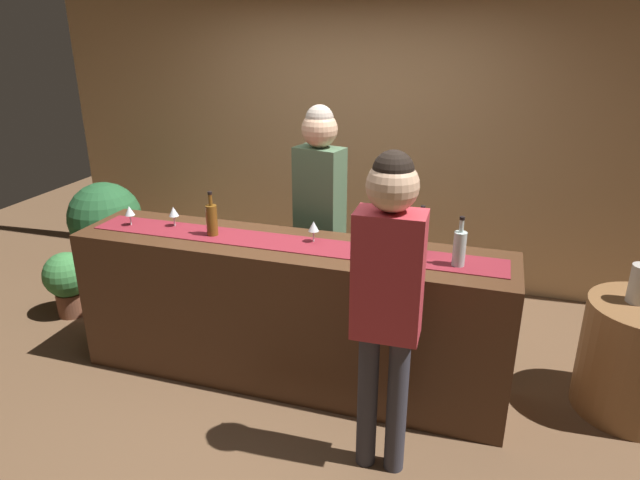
{
  "coord_description": "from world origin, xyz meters",
  "views": [
    {
      "loc": [
        1.21,
        -3.11,
        2.32
      ],
      "look_at": [
        0.22,
        0.0,
        1.05
      ],
      "focal_mm": 31.44,
      "sensor_mm": 36.0,
      "label": 1
    }
  ],
  "objects_px": {
    "wine_glass_near_customer": "(314,227)",
    "wine_glass_mid_counter": "(130,211)",
    "wine_bottle_amber": "(212,219)",
    "customer_sipping": "(388,284)",
    "potted_plant_small": "(67,280)",
    "wine_bottle_clear": "(459,248)",
    "wine_bottle_green": "(421,236)",
    "bartender": "(320,199)",
    "potted_plant_tall": "(106,226)",
    "round_side_table": "(637,359)",
    "wine_glass_far_end": "(174,212)"
  },
  "relations": [
    {
      "from": "round_side_table",
      "to": "potted_plant_tall",
      "type": "bearing_deg",
      "value": 171.77
    },
    {
      "from": "wine_bottle_green",
      "to": "round_side_table",
      "type": "distance_m",
      "value": 1.56
    },
    {
      "from": "wine_bottle_clear",
      "to": "round_side_table",
      "type": "height_order",
      "value": "wine_bottle_clear"
    },
    {
      "from": "wine_bottle_amber",
      "to": "wine_glass_mid_counter",
      "type": "relative_size",
      "value": 2.1
    },
    {
      "from": "wine_bottle_amber",
      "to": "round_side_table",
      "type": "height_order",
      "value": "wine_bottle_amber"
    },
    {
      "from": "wine_bottle_amber",
      "to": "round_side_table",
      "type": "xyz_separation_m",
      "value": [
        2.71,
        0.34,
        -0.75
      ]
    },
    {
      "from": "wine_glass_mid_counter",
      "to": "bartender",
      "type": "distance_m",
      "value": 1.33
    },
    {
      "from": "wine_bottle_amber",
      "to": "round_side_table",
      "type": "distance_m",
      "value": 2.83
    },
    {
      "from": "wine_glass_mid_counter",
      "to": "round_side_table",
      "type": "bearing_deg",
      "value": 5.78
    },
    {
      "from": "wine_glass_near_customer",
      "to": "wine_glass_mid_counter",
      "type": "bearing_deg",
      "value": -176.33
    },
    {
      "from": "round_side_table",
      "to": "potted_plant_small",
      "type": "bearing_deg",
      "value": -179.5
    },
    {
      "from": "wine_bottle_clear",
      "to": "potted_plant_small",
      "type": "relative_size",
      "value": 0.54
    },
    {
      "from": "customer_sipping",
      "to": "round_side_table",
      "type": "distance_m",
      "value": 1.87
    },
    {
      "from": "wine_bottle_green",
      "to": "wine_glass_far_end",
      "type": "xyz_separation_m",
      "value": [
        -1.69,
        -0.04,
        -0.01
      ]
    },
    {
      "from": "wine_bottle_amber",
      "to": "customer_sipping",
      "type": "bearing_deg",
      "value": -25.75
    },
    {
      "from": "wine_bottle_amber",
      "to": "wine_glass_far_end",
      "type": "bearing_deg",
      "value": 167.06
    },
    {
      "from": "bartender",
      "to": "potted_plant_small",
      "type": "distance_m",
      "value": 2.28
    },
    {
      "from": "wine_bottle_clear",
      "to": "customer_sipping",
      "type": "xyz_separation_m",
      "value": [
        -0.3,
        -0.6,
        0.0
      ]
    },
    {
      "from": "wine_glass_mid_counter",
      "to": "wine_bottle_amber",
      "type": "bearing_deg",
      "value": 0.01
    },
    {
      "from": "wine_bottle_clear",
      "to": "customer_sipping",
      "type": "distance_m",
      "value": 0.67
    },
    {
      "from": "customer_sipping",
      "to": "potted_plant_small",
      "type": "bearing_deg",
      "value": 160.56
    },
    {
      "from": "wine_bottle_green",
      "to": "potted_plant_small",
      "type": "xyz_separation_m",
      "value": [
        -2.91,
        0.19,
        -0.79
      ]
    },
    {
      "from": "wine_glass_mid_counter",
      "to": "bartender",
      "type": "height_order",
      "value": "bartender"
    },
    {
      "from": "wine_bottle_green",
      "to": "round_side_table",
      "type": "height_order",
      "value": "wine_bottle_green"
    },
    {
      "from": "wine_bottle_green",
      "to": "wine_glass_near_customer",
      "type": "height_order",
      "value": "wine_bottle_green"
    },
    {
      "from": "bartender",
      "to": "customer_sipping",
      "type": "xyz_separation_m",
      "value": [
        0.74,
        -1.22,
        -0.01
      ]
    },
    {
      "from": "wine_glass_near_customer",
      "to": "wine_glass_mid_counter",
      "type": "distance_m",
      "value": 1.31
    },
    {
      "from": "wine_bottle_clear",
      "to": "potted_plant_tall",
      "type": "bearing_deg",
      "value": 163.02
    },
    {
      "from": "wine_bottle_clear",
      "to": "wine_bottle_amber",
      "type": "bearing_deg",
      "value": 179.27
    },
    {
      "from": "wine_glass_far_end",
      "to": "round_side_table",
      "type": "bearing_deg",
      "value": 4.91
    },
    {
      "from": "wine_bottle_clear",
      "to": "bartender",
      "type": "distance_m",
      "value": 1.21
    },
    {
      "from": "wine_bottle_clear",
      "to": "potted_plant_tall",
      "type": "relative_size",
      "value": 0.31
    },
    {
      "from": "customer_sipping",
      "to": "round_side_table",
      "type": "bearing_deg",
      "value": 32.71
    },
    {
      "from": "wine_bottle_green",
      "to": "wine_glass_far_end",
      "type": "height_order",
      "value": "wine_bottle_green"
    },
    {
      "from": "round_side_table",
      "to": "customer_sipping",
      "type": "bearing_deg",
      "value": -145.8
    },
    {
      "from": "wine_bottle_amber",
      "to": "round_side_table",
      "type": "bearing_deg",
      "value": 7.11
    },
    {
      "from": "bartender",
      "to": "potted_plant_tall",
      "type": "xyz_separation_m",
      "value": [
        -2.2,
        0.37,
        -0.57
      ]
    },
    {
      "from": "potted_plant_tall",
      "to": "potted_plant_small",
      "type": "height_order",
      "value": "potted_plant_tall"
    },
    {
      "from": "wine_glass_far_end",
      "to": "wine_glass_mid_counter",
      "type": "bearing_deg",
      "value": -165.62
    },
    {
      "from": "wine_bottle_amber",
      "to": "wine_glass_far_end",
      "type": "relative_size",
      "value": 2.1
    },
    {
      "from": "customer_sipping",
      "to": "potted_plant_tall",
      "type": "xyz_separation_m",
      "value": [
        -2.94,
        1.59,
        -0.56
      ]
    },
    {
      "from": "potted_plant_small",
      "to": "wine_bottle_green",
      "type": "bearing_deg",
      "value": -3.68
    },
    {
      "from": "wine_bottle_green",
      "to": "wine_glass_mid_counter",
      "type": "height_order",
      "value": "wine_bottle_green"
    },
    {
      "from": "bartender",
      "to": "customer_sipping",
      "type": "height_order",
      "value": "bartender"
    },
    {
      "from": "wine_glass_near_customer",
      "to": "bartender",
      "type": "relative_size",
      "value": 0.08
    },
    {
      "from": "potted_plant_small",
      "to": "wine_bottle_clear",
      "type": "bearing_deg",
      "value": -5.82
    },
    {
      "from": "customer_sipping",
      "to": "wine_glass_far_end",
      "type": "bearing_deg",
      "value": 155.21
    },
    {
      "from": "customer_sipping",
      "to": "bartender",
      "type": "bearing_deg",
      "value": 119.76
    },
    {
      "from": "wine_glass_mid_counter",
      "to": "potted_plant_small",
      "type": "xyz_separation_m",
      "value": [
        -0.93,
        0.3,
        -0.79
      ]
    },
    {
      "from": "wine_glass_mid_counter",
      "to": "potted_plant_tall",
      "type": "distance_m",
      "value": 1.5
    }
  ]
}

